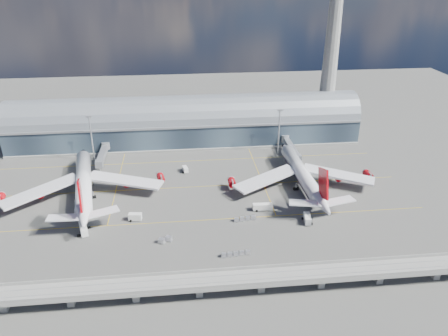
{
  "coord_description": "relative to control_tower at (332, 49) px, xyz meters",
  "views": [
    {
      "loc": [
        -3.85,
        -164.27,
        97.42
      ],
      "look_at": [
        14.97,
        10.0,
        14.0
      ],
      "focal_mm": 35.0,
      "sensor_mm": 36.0,
      "label": 1
    }
  ],
  "objects": [
    {
      "name": "service_truck_1",
      "position": [
        -108.89,
        -89.95,
        -50.07
      ],
      "size": [
        5.61,
        3.2,
        3.1
      ],
      "rotation": [
        0.0,
        0.0,
        1.44
      ],
      "color": "silver",
      "rests_on": "ground"
    },
    {
      "name": "jet_bridge_right",
      "position": [
        -28.89,
        -31.82,
        -46.46
      ],
      "size": [
        4.4,
        32.0,
        7.25
      ],
      "color": "gray",
      "rests_on": "ground"
    },
    {
      "name": "cargo_train_1",
      "position": [
        -70.52,
        -118.33,
        -50.87
      ],
      "size": [
        11.13,
        2.31,
        1.47
      ],
      "rotation": [
        0.0,
        0.0,
        1.49
      ],
      "color": "gray",
      "rests_on": "ground"
    },
    {
      "name": "guideway",
      "position": [
        -85.0,
        -138.0,
        -46.34
      ],
      "size": [
        220.0,
        8.5,
        7.2
      ],
      "color": "gray",
      "rests_on": "ground"
    },
    {
      "name": "service_truck_0",
      "position": [
        -128.48,
        -97.08,
        -49.92
      ],
      "size": [
        4.88,
        8.43,
        3.32
      ],
      "rotation": [
        0.0,
        0.0,
        0.3
      ],
      "color": "silver",
      "rests_on": "ground"
    },
    {
      "name": "service_truck_2",
      "position": [
        -54.89,
        -87.63,
        -50.05
      ],
      "size": [
        8.49,
        2.84,
        3.05
      ],
      "rotation": [
        0.0,
        0.0,
        1.54
      ],
      "color": "silver",
      "rests_on": "ground"
    },
    {
      "name": "floodlight_mast_left",
      "position": [
        -135.0,
        -28.0,
        -38.0
      ],
      "size": [
        3.0,
        0.7,
        25.7
      ],
      "color": "gray",
      "rests_on": "ground"
    },
    {
      "name": "airliner_left",
      "position": [
        -132.98,
        -67.85,
        -44.9
      ],
      "size": [
        73.28,
        77.14,
        23.59
      ],
      "rotation": [
        0.0,
        0.0,
        0.18
      ],
      "color": "white",
      "rests_on": "ground"
    },
    {
      "name": "airliner_right",
      "position": [
        -32.35,
        -68.62,
        -45.58
      ],
      "size": [
        70.27,
        73.42,
        23.34
      ],
      "rotation": [
        0.0,
        0.0,
        0.02
      ],
      "color": "white",
      "rests_on": "ground"
    },
    {
      "name": "jet_bridge_left",
      "position": [
        -129.93,
        -29.88,
        -46.46
      ],
      "size": [
        4.4,
        28.0,
        7.25
      ],
      "color": "gray",
      "rests_on": "ground"
    },
    {
      "name": "terminal",
      "position": [
        -85.0,
        -5.01,
        -40.3
      ],
      "size": [
        200.0,
        30.0,
        28.0
      ],
      "color": "#212C37",
      "rests_on": "ground"
    },
    {
      "name": "floodlight_mast_right",
      "position": [
        -35.0,
        -28.0,
        -38.0
      ],
      "size": [
        3.0,
        0.7,
        25.7
      ],
      "color": "gray",
      "rests_on": "ground"
    },
    {
      "name": "taxi_lines",
      "position": [
        -85.0,
        -60.89,
        -51.63
      ],
      "size": [
        200.0,
        80.12,
        0.01
      ],
      "color": "gold",
      "rests_on": "ground"
    },
    {
      "name": "ground",
      "position": [
        -85.0,
        -83.0,
        -51.64
      ],
      "size": [
        500.0,
        500.0,
        0.0
      ],
      "primitive_type": "plane",
      "color": "#474744",
      "rests_on": "ground"
    },
    {
      "name": "service_truck_3",
      "position": [
        -38.4,
        -99.09,
        -50.02
      ],
      "size": [
        3.37,
        6.8,
        3.16
      ],
      "rotation": [
        0.0,
        0.0,
        -0.13
      ],
      "color": "silver",
      "rests_on": "ground"
    },
    {
      "name": "cargo_train_0",
      "position": [
        -96.36,
        -106.93,
        -50.63
      ],
      "size": [
        5.96,
        3.88,
        1.94
      ],
      "rotation": [
        0.0,
        0.0,
        1.17
      ],
      "color": "gray",
      "rests_on": "ground"
    },
    {
      "name": "cargo_train_2",
      "position": [
        -63.62,
        -95.07,
        -50.82
      ],
      "size": [
        9.54,
        2.6,
        1.57
      ],
      "rotation": [
        0.0,
        0.0,
        1.45
      ],
      "color": "gray",
      "rests_on": "ground"
    },
    {
      "name": "service_truck_5",
      "position": [
        -133.48,
        -53.29,
        -50.12
      ],
      "size": [
        4.54,
        6.57,
        2.97
      ],
      "rotation": [
        0.0,
        0.0,
        0.4
      ],
      "color": "silver",
      "rests_on": "ground"
    },
    {
      "name": "service_truck_4",
      "position": [
        -87.02,
        -46.08,
        -50.26
      ],
      "size": [
        3.2,
        5.07,
        2.72
      ],
      "rotation": [
        0.0,
        0.0,
        0.24
      ],
      "color": "silver",
      "rests_on": "ground"
    },
    {
      "name": "control_tower",
      "position": [
        0.0,
        0.0,
        0.0
      ],
      "size": [
        19.0,
        19.0,
        103.0
      ],
      "color": "gray",
      "rests_on": "ground"
    }
  ]
}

